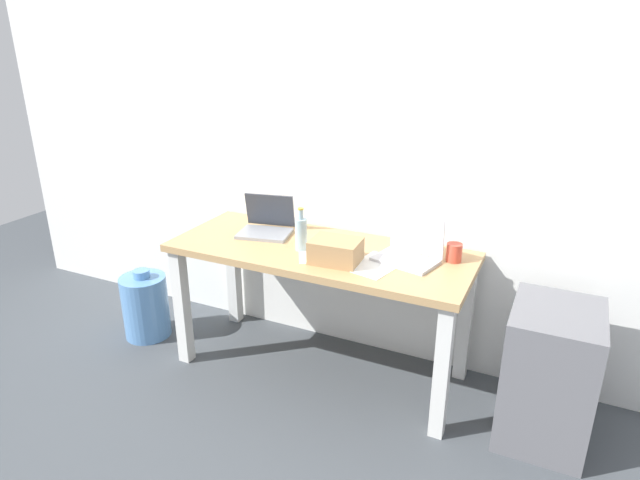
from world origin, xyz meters
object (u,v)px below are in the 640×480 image
laptop_right (410,250)px  cardboard_box (336,251)px  coffee_mug (454,252)px  desk (320,268)px  computer_mouse (321,236)px  filing_cabinet (548,374)px  water_cooler_jug (146,306)px  laptop_left (266,225)px  beer_bottle (301,233)px

laptop_right → cardboard_box: laptop_right is taller
coffee_mug → desk: bearing=-168.5°
coffee_mug → computer_mouse: bearing=-179.4°
cardboard_box → filing_cabinet: size_ratio=0.36×
laptop_right → water_cooler_jug: (-1.65, -0.20, -0.60)m
desk → computer_mouse: bearing=113.0°
laptop_left → beer_bottle: size_ratio=1.41×
filing_cabinet → laptop_left: bearing=175.4°
laptop_right → computer_mouse: 0.54m
water_cooler_jug → filing_cabinet: 2.40m
desk → laptop_left: size_ratio=4.93×
cardboard_box → filing_cabinet: (1.07, 0.09, -0.48)m
desk → coffee_mug: size_ratio=17.32×
desk → water_cooler_jug: size_ratio=3.59×
beer_bottle → cardboard_box: size_ratio=0.96×
coffee_mug → filing_cabinet: bearing=-18.9°
beer_bottle → filing_cabinet: 1.40m
laptop_right → cardboard_box: size_ratio=1.41×
laptop_left → laptop_right: size_ratio=0.96×
laptop_left → computer_mouse: size_ratio=3.34×
computer_mouse → water_cooler_jug: computer_mouse is taller
filing_cabinet → beer_bottle: bearing=-179.3°
beer_bottle → coffee_mug: 0.80m
water_cooler_jug → computer_mouse: bearing=13.8°
computer_mouse → cardboard_box: size_ratio=0.41×
water_cooler_jug → beer_bottle: bearing=4.5°
beer_bottle → coffee_mug: size_ratio=2.48×
laptop_left → filing_cabinet: (1.60, -0.13, -0.46)m
beer_bottle → cardboard_box: (0.23, -0.07, -0.03)m
laptop_left → laptop_right: (0.87, -0.03, 0.01)m
computer_mouse → filing_cabinet: size_ratio=0.15×
coffee_mug → water_cooler_jug: bearing=-171.4°
computer_mouse → cardboard_box: cardboard_box is taller
beer_bottle → water_cooler_jug: bearing=-175.5°
laptop_left → beer_bottle: 0.34m
cardboard_box → coffee_mug: 0.60m
desk → beer_bottle: (-0.08, -0.06, 0.21)m
cardboard_box → coffee_mug: (0.54, 0.27, -0.01)m
beer_bottle → filing_cabinet: beer_bottle is taller
beer_bottle → computer_mouse: beer_bottle is taller
cardboard_box → filing_cabinet: cardboard_box is taller
coffee_mug → laptop_right: bearing=-158.6°
laptop_right → water_cooler_jug: laptop_right is taller
laptop_right → computer_mouse: size_ratio=3.48×
laptop_left → desk: bearing=-12.7°
desk → water_cooler_jug: desk is taller
coffee_mug → water_cooler_jug: size_ratio=0.21×
laptop_left → cardboard_box: bearing=-21.8°
desk → laptop_left: (-0.39, 0.09, 0.16)m
laptop_left → coffee_mug: 1.08m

